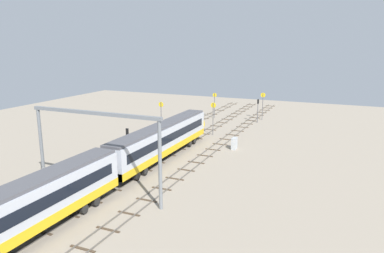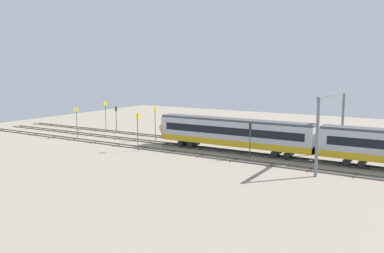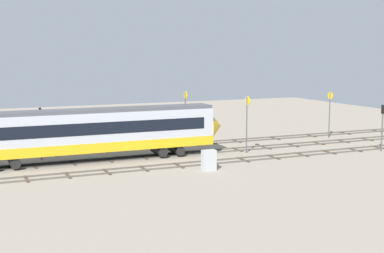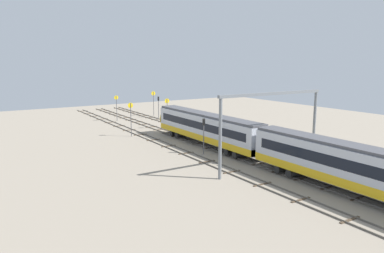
{
  "view_description": "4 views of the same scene",
  "coord_description": "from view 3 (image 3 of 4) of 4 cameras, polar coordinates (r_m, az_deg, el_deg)",
  "views": [
    {
      "loc": [
        -48.13,
        -23.1,
        15.86
      ],
      "look_at": [
        0.96,
        -1.83,
        3.51
      ],
      "focal_mm": 33.88,
      "sensor_mm": 36.0,
      "label": 1
    },
    {
      "loc": [
        -29.94,
        52.96,
        12.26
      ],
      "look_at": [
        0.98,
        1.55,
        3.53
      ],
      "focal_mm": 37.15,
      "sensor_mm": 36.0,
      "label": 2
    },
    {
      "loc": [
        -16.39,
        -49.42,
        10.12
      ],
      "look_at": [
        4.27,
        -2.0,
        3.06
      ],
      "focal_mm": 50.88,
      "sensor_mm": 36.0,
      "label": 3
    },
    {
      "loc": [
        -50.2,
        30.62,
        12.72
      ],
      "look_at": [
        -0.17,
        -0.69,
        2.14
      ],
      "focal_mm": 34.3,
      "sensor_mm": 36.0,
      "label": 4
    }
  ],
  "objects": [
    {
      "name": "speed_sign_far_trackside",
      "position": [
        66.72,
        14.24,
        1.84
      ],
      "size": [
        0.14,
        0.89,
        5.48
      ],
      "color": "#4C4C51",
      "rests_on": "ground"
    },
    {
      "name": "speed_sign_near_foreground",
      "position": [
        61.4,
        -0.71,
        1.78
      ],
      "size": [
        0.14,
        0.91,
        5.79
      ],
      "color": "#4C4C51",
      "rests_on": "ground"
    },
    {
      "name": "track_near_foreground",
      "position": [
        48.41,
        -3.23,
        -4.23
      ],
      "size": [
        92.42,
        2.4,
        0.16
      ],
      "color": "#59544C",
      "rests_on": "ground"
    },
    {
      "name": "signal_light_trackside_departure",
      "position": [
        58.98,
        19.35,
        0.53
      ],
      "size": [
        0.31,
        0.32,
        4.82
      ],
      "color": "#4C4C51",
      "rests_on": "ground"
    },
    {
      "name": "speed_sign_mid_trackside",
      "position": [
        55.03,
        5.78,
        1.04
      ],
      "size": [
        0.14,
        0.92,
        5.78
      ],
      "color": "#4C4C51",
      "rests_on": "ground"
    },
    {
      "name": "signal_light_trackside_approach",
      "position": [
        53.41,
        -15.58,
        0.06
      ],
      "size": [
        0.31,
        0.32,
        4.95
      ],
      "color": "#4C4C51",
      "rests_on": "ground"
    },
    {
      "name": "track_with_train",
      "position": [
        53.03,
        -5.11,
        -3.19
      ],
      "size": [
        92.42,
        2.4,
        0.16
      ],
      "color": "#59544C",
      "rests_on": "ground"
    },
    {
      "name": "ground_plane",
      "position": [
        53.04,
        -5.11,
        -3.26
      ],
      "size": [
        108.42,
        108.42,
        0.0
      ],
      "primitive_type": "plane",
      "color": "gray"
    },
    {
      "name": "track_middle",
      "position": [
        57.71,
        -6.68,
        -2.31
      ],
      "size": [
        92.42,
        2.4,
        0.16
      ],
      "color": "#59544C",
      "rests_on": "ground"
    },
    {
      "name": "relay_cabinet",
      "position": [
        46.9,
        1.78,
        -3.57
      ],
      "size": [
        1.22,
        0.67,
        1.8
      ],
      "color": "#B2B7BC",
      "rests_on": "ground"
    }
  ]
}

